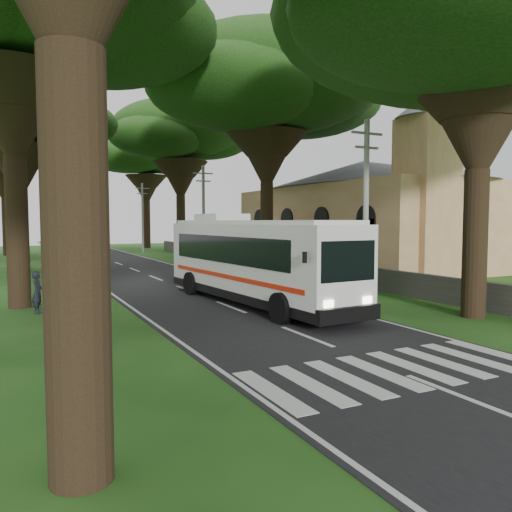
# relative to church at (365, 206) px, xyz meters

# --- Properties ---
(ground) EXTENTS (140.00, 140.00, 0.00)m
(ground) POSITION_rel_church_xyz_m (-17.86, -21.55, -4.91)
(ground) COLOR #1B4112
(ground) RESTS_ON ground
(road) EXTENTS (8.00, 120.00, 0.04)m
(road) POSITION_rel_church_xyz_m (-17.86, 3.45, -4.90)
(road) COLOR black
(road) RESTS_ON ground
(crosswalk) EXTENTS (8.00, 3.00, 0.01)m
(crosswalk) POSITION_rel_church_xyz_m (-17.86, -23.55, -4.91)
(crosswalk) COLOR silver
(crosswalk) RESTS_ON ground
(property_wall) EXTENTS (0.35, 50.00, 1.20)m
(property_wall) POSITION_rel_church_xyz_m (-8.86, 2.45, -4.31)
(property_wall) COLOR #383533
(property_wall) RESTS_ON ground
(church) EXTENTS (14.00, 24.00, 11.60)m
(church) POSITION_rel_church_xyz_m (0.00, 0.00, 0.00)
(church) COLOR tan
(church) RESTS_ON ground
(pole_near) EXTENTS (1.60, 0.24, 8.00)m
(pole_near) POSITION_rel_church_xyz_m (-12.36, -15.55, -0.73)
(pole_near) COLOR gray
(pole_near) RESTS_ON ground
(pole_mid) EXTENTS (1.60, 0.24, 8.00)m
(pole_mid) POSITION_rel_church_xyz_m (-12.36, 4.45, -0.73)
(pole_mid) COLOR gray
(pole_mid) RESTS_ON ground
(pole_far) EXTENTS (1.60, 0.24, 8.00)m
(pole_far) POSITION_rel_church_xyz_m (-12.36, 24.45, -0.73)
(pole_far) COLOR gray
(pole_far) RESTS_ON ground
(tree_l_midb) EXTENTS (12.45, 12.45, 14.60)m
(tree_l_midb) POSITION_rel_church_xyz_m (-25.36, 8.45, 6.84)
(tree_l_midb) COLOR black
(tree_l_midb) RESTS_ON ground
(tree_l_far) EXTENTS (14.45, 14.45, 15.33)m
(tree_l_far) POSITION_rel_church_xyz_m (-26.36, 26.45, 7.22)
(tree_l_far) COLOR black
(tree_l_far) RESTS_ON ground
(tree_r_near) EXTENTS (15.61, 15.61, 14.72)m
(tree_r_near) POSITION_rel_church_xyz_m (-10.36, -19.55, 6.42)
(tree_r_near) COLOR black
(tree_r_near) RESTS_ON ground
(tree_r_mida) EXTENTS (16.25, 16.25, 16.56)m
(tree_r_mida) POSITION_rel_church_xyz_m (-9.86, -1.55, 8.10)
(tree_r_mida) COLOR black
(tree_r_mida) RESTS_ON ground
(tree_r_midb) EXTENTS (13.52, 13.52, 15.78)m
(tree_r_midb) POSITION_rel_church_xyz_m (-10.36, 16.45, 7.81)
(tree_r_midb) COLOR black
(tree_r_midb) RESTS_ON ground
(tree_r_far) EXTENTS (14.88, 14.88, 16.33)m
(tree_r_far) POSITION_rel_church_xyz_m (-9.36, 34.45, 8.13)
(tree_r_far) COLOR black
(tree_r_far) RESTS_ON ground
(coach_bus) EXTENTS (3.60, 12.69, 3.70)m
(coach_bus) POSITION_rel_church_xyz_m (-16.61, -13.15, -2.92)
(coach_bus) COLOR silver
(coach_bus) RESTS_ON ground
(distant_car_a) EXTENTS (1.85, 4.31, 1.45)m
(distant_car_a) POSITION_rel_church_xyz_m (-20.82, 15.57, -4.15)
(distant_car_a) COLOR silver
(distant_car_a) RESTS_ON road
(distant_car_b) EXTENTS (2.30, 4.15, 1.29)m
(distant_car_b) POSITION_rel_church_xyz_m (-20.79, 34.84, -4.23)
(distant_car_b) COLOR navy
(distant_car_b) RESTS_ON road
(distant_car_c) EXTENTS (2.57, 4.34, 1.18)m
(distant_car_c) POSITION_rel_church_xyz_m (-14.86, 37.46, -4.29)
(distant_car_c) COLOR maroon
(distant_car_c) RESTS_ON road
(pedestrian) EXTENTS (0.55, 0.70, 1.70)m
(pedestrian) POSITION_rel_church_xyz_m (-25.25, -11.45, -4.06)
(pedestrian) COLOR black
(pedestrian) RESTS_ON ground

